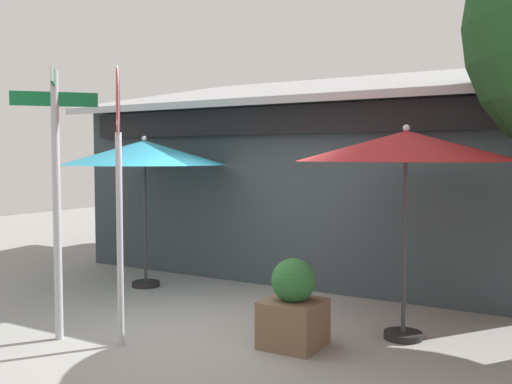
# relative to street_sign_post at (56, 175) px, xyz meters

# --- Properties ---
(ground_plane) EXTENTS (28.00, 28.00, 0.10)m
(ground_plane) POSITION_rel_street_sign_post_xyz_m (1.28, 1.35, -1.95)
(ground_plane) COLOR gray
(cafe_building) EXTENTS (8.41, 5.32, 3.97)m
(cafe_building) POSITION_rel_street_sign_post_xyz_m (0.73, 5.96, -0.29)
(cafe_building) COLOR #333D42
(cafe_building) RESTS_ON ground
(street_sign_post) EXTENTS (0.75, 0.73, 3.07)m
(street_sign_post) POSITION_rel_street_sign_post_xyz_m (0.00, 0.00, 0.00)
(street_sign_post) COLOR #A8AAB2
(street_sign_post) RESTS_ON ground
(stop_sign) EXTENTS (0.57, 0.55, 3.09)m
(stop_sign) POSITION_rel_street_sign_post_xyz_m (0.77, 0.20, 0.26)
(stop_sign) COLOR #A8AAB2
(stop_sign) RESTS_ON ground
(patio_umbrella_teal_left) EXTENTS (2.64, 2.64, 2.43)m
(patio_umbrella_teal_left) POSITION_rel_street_sign_post_xyz_m (-0.97, 2.56, 0.25)
(patio_umbrella_teal_left) COLOR black
(patio_umbrella_teal_left) RESTS_ON ground
(patio_umbrella_crimson_center) EXTENTS (2.51, 2.51, 2.47)m
(patio_umbrella_crimson_center) POSITION_rel_street_sign_post_xyz_m (3.40, 2.04, 0.31)
(patio_umbrella_crimson_center) COLOR black
(patio_umbrella_crimson_center) RESTS_ON ground
(sidewalk_planter) EXTENTS (0.62, 0.62, 0.98)m
(sidewalk_planter) POSITION_rel_street_sign_post_xyz_m (2.43, 1.15, -1.46)
(sidewalk_planter) COLOR brown
(sidewalk_planter) RESTS_ON ground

